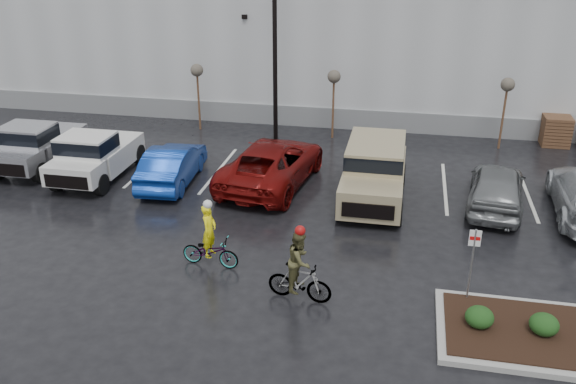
% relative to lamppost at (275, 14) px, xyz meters
% --- Properties ---
extents(ground, '(120.00, 120.00, 0.00)m').
position_rel_lamppost_xyz_m(ground, '(4.00, -12.00, -5.69)').
color(ground, black).
rests_on(ground, ground).
extents(warehouse, '(60.50, 15.50, 7.20)m').
position_rel_lamppost_xyz_m(warehouse, '(4.00, 9.99, -2.04)').
color(warehouse, '#AFB2B4').
rests_on(warehouse, ground).
extents(lamppost, '(0.50, 1.00, 9.22)m').
position_rel_lamppost_xyz_m(lamppost, '(0.00, 0.00, 0.00)').
color(lamppost, black).
rests_on(lamppost, ground).
extents(sapling_west, '(0.60, 0.60, 3.20)m').
position_rel_lamppost_xyz_m(sapling_west, '(-4.00, 1.00, -2.96)').
color(sapling_west, '#452D1B').
rests_on(sapling_west, ground).
extents(sapling_mid, '(0.60, 0.60, 3.20)m').
position_rel_lamppost_xyz_m(sapling_mid, '(2.50, 1.00, -2.96)').
color(sapling_mid, '#452D1B').
rests_on(sapling_mid, ground).
extents(sapling_east, '(0.60, 0.60, 3.20)m').
position_rel_lamppost_xyz_m(sapling_east, '(10.00, 1.00, -2.96)').
color(sapling_east, '#452D1B').
rests_on(sapling_east, ground).
extents(pallet_stack_a, '(1.20, 1.20, 1.35)m').
position_rel_lamppost_xyz_m(pallet_stack_a, '(12.50, 2.00, -5.01)').
color(pallet_stack_a, '#452D1B').
rests_on(pallet_stack_a, ground).
extents(shrub_a, '(0.70, 0.70, 0.52)m').
position_rel_lamppost_xyz_m(shrub_a, '(8.00, -13.00, -5.27)').
color(shrub_a, '#193412').
rests_on(shrub_a, curb_island).
extents(shrub_b, '(0.70, 0.70, 0.52)m').
position_rel_lamppost_xyz_m(shrub_b, '(9.50, -13.00, -5.27)').
color(shrub_b, '#193412').
rests_on(shrub_b, curb_island).
extents(fire_lane_sign, '(0.30, 0.05, 2.20)m').
position_rel_lamppost_xyz_m(fire_lane_sign, '(7.80, -11.80, -4.28)').
color(fire_lane_sign, gray).
rests_on(fire_lane_sign, ground).
extents(pickup_silver, '(2.10, 5.20, 1.96)m').
position_rel_lamppost_xyz_m(pickup_silver, '(-8.82, -4.76, -4.71)').
color(pickup_silver, '#B0B1B8').
rests_on(pickup_silver, ground).
extents(pickup_white, '(2.10, 5.20, 1.96)m').
position_rel_lamppost_xyz_m(pickup_white, '(-5.92, -5.38, -4.71)').
color(pickup_white, silver).
rests_on(pickup_white, ground).
extents(car_blue, '(1.88, 4.61, 1.49)m').
position_rel_lamppost_xyz_m(car_blue, '(-2.83, -5.58, -4.94)').
color(car_blue, '#0D3396').
rests_on(car_blue, ground).
extents(car_red, '(3.56, 6.33, 1.67)m').
position_rel_lamppost_xyz_m(car_red, '(0.95, -4.91, -4.85)').
color(car_red, '#670A09').
rests_on(car_red, ground).
extents(suv_tan, '(2.20, 5.10, 2.06)m').
position_rel_lamppost_xyz_m(suv_tan, '(4.87, -5.71, -4.66)').
color(suv_tan, tan).
rests_on(suv_tan, ground).
extents(car_grey, '(2.47, 4.81, 1.57)m').
position_rel_lamppost_xyz_m(car_grey, '(9.15, -5.44, -4.90)').
color(car_grey, slate).
rests_on(car_grey, ground).
extents(cyclist_hivis, '(1.79, 0.77, 2.11)m').
position_rel_lamppost_xyz_m(cyclist_hivis, '(0.54, -11.28, -5.02)').
color(cyclist_hivis, '#3F3F44').
rests_on(cyclist_hivis, ground).
extents(cyclist_olive, '(1.75, 0.87, 2.21)m').
position_rel_lamppost_xyz_m(cyclist_olive, '(3.42, -12.50, -4.87)').
color(cyclist_olive, '#3F3F44').
rests_on(cyclist_olive, ground).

